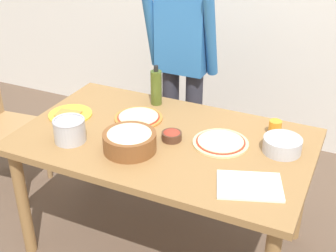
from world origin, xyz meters
TOP-DOWN VIEW (x-y plane):
  - ground at (0.00, 0.00)m, footprint 8.00×8.00m
  - dining_table at (0.00, 0.00)m, footprint 1.60×0.96m
  - person_cook at (-0.22, 0.76)m, footprint 0.49×0.25m
  - pizza_raw_on_board at (0.30, 0.07)m, footprint 0.30×0.30m
  - pizza_cooked_on_tray at (-0.23, 0.14)m, footprint 0.29×0.29m
  - plate_with_slice at (-0.63, 0.01)m, footprint 0.26×0.26m
  - popcorn_bowl at (-0.11, -0.19)m, footprint 0.28×0.28m
  - mixing_bowl_steel at (0.62, 0.13)m, footprint 0.20×0.20m
  - small_sauce_bowl at (0.05, -0.00)m, footprint 0.11×0.11m
  - olive_oil_bottle at (-0.23, 0.37)m, footprint 0.07×0.07m
  - steel_pot at (-0.45, -0.24)m, footprint 0.17×0.17m
  - cup_orange at (0.54, 0.29)m, footprint 0.07×0.07m
  - cutting_board_white at (0.55, -0.24)m, footprint 0.36×0.31m

SIDE VIEW (x-z plane):
  - ground at x=0.00m, z-range 0.00..0.00m
  - dining_table at x=0.00m, z-range 0.29..1.05m
  - cutting_board_white at x=0.55m, z-range 0.76..0.77m
  - plate_with_slice at x=-0.63m, z-range 0.76..0.78m
  - pizza_raw_on_board at x=0.30m, z-range 0.76..0.78m
  - pizza_cooked_on_tray at x=-0.23m, z-range 0.76..0.78m
  - small_sauce_bowl at x=0.05m, z-range 0.76..0.82m
  - mixing_bowl_steel at x=0.62m, z-range 0.76..0.84m
  - cup_orange at x=0.54m, z-range 0.76..0.84m
  - popcorn_bowl at x=-0.11m, z-range 0.76..0.88m
  - steel_pot at x=-0.45m, z-range 0.76..0.89m
  - olive_oil_bottle at x=-0.23m, z-range 0.75..1.00m
  - person_cook at x=-0.22m, z-range 0.13..1.75m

